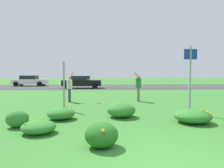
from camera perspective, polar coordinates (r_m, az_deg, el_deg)
name	(u,v)px	position (r m, az deg, el deg)	size (l,w,h in m)	color
ground_plane	(118,97)	(15.20, 1.76, -3.64)	(120.00, 120.00, 0.00)	#387A2D
highway_strip	(112,87)	(26.61, -0.10, -0.78)	(120.00, 9.95, 0.01)	#38383A
highway_center_stripe	(112,87)	(26.61, -0.10, -0.76)	(120.00, 0.16, 0.00)	yellow
daylily_clump_front_right	(61,113)	(8.16, -13.90, -7.92)	(1.04, 1.05, 0.49)	#337F2D
daylily_clump_mid_right	(121,110)	(8.31, 2.56, -7.19)	(1.14, 1.15, 0.64)	#337F2D
daylily_clump_front_center	(193,116)	(7.93, 21.46, -8.25)	(1.30, 1.25, 0.54)	#337F2D
daylily_clump_front_left	(102,135)	(5.03, -2.92, -13.86)	(0.80, 0.80, 0.60)	#23661E
daylily_clump_mid_left	(39,127)	(6.52, -19.66, -11.15)	(1.01, 0.95, 0.39)	#337F2D
daylily_clump_mid_center	(17,119)	(7.42, -24.75, -8.76)	(0.72, 0.58, 0.56)	#337F2D
sign_post_near_path	(64,86)	(10.05, -13.16, -0.53)	(0.07, 0.10, 2.31)	#93969B
sign_post_by_roadside	(190,73)	(9.41, 20.79, 2.77)	(0.56, 0.10, 2.91)	#93969B
person_thrower_white_shirt	(69,86)	(12.79, -11.70, -0.68)	(0.39, 0.49, 1.82)	silver
person_catcher_green_shirt	(138,85)	(12.87, 7.31, -0.38)	(0.50, 0.49, 1.83)	#287038
frisbee_pale_blue	(89,80)	(12.65, -6.38, 1.18)	(0.25, 0.25, 0.05)	#ADD6E5
car_white_leftmost	(30,81)	(30.49, -21.79, 0.88)	(4.50, 2.00, 1.45)	silver
car_black_center_left	(82,82)	(24.44, -8.38, 0.58)	(4.50, 2.00, 1.45)	black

